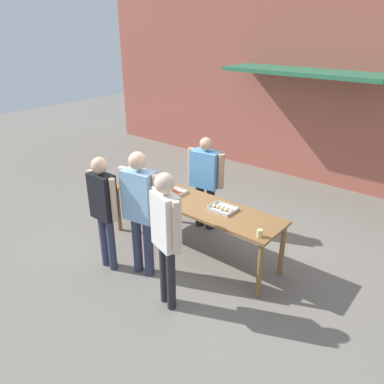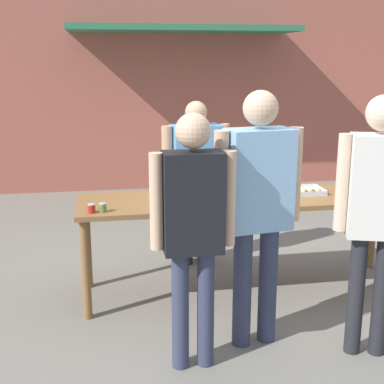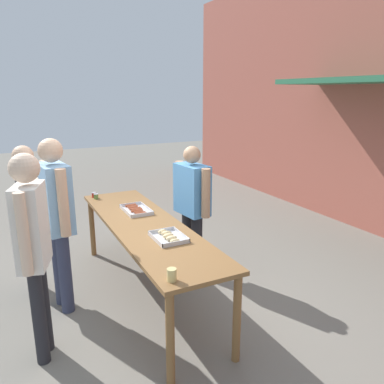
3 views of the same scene
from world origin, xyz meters
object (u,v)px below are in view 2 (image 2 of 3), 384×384
condiment_jar_ketchup (103,208)px  person_customer_holding_hotdog (193,220)px  condiment_jar_mustard (91,208)px  person_customer_waiting_in_line (258,199)px  food_tray_buns (301,190)px  person_customer_with_cup (377,203)px  person_server_behind_table (196,170)px  food_tray_sausages (192,196)px

condiment_jar_ketchup → person_customer_holding_hotdog: bearing=-56.8°
condiment_jar_mustard → person_customer_holding_hotdog: size_ratio=0.04×
condiment_jar_ketchup → person_customer_waiting_in_line: 1.23m
food_tray_buns → person_customer_with_cup: person_customer_with_cup is taller
condiment_jar_ketchup → person_server_behind_table: (0.91, 0.98, 0.06)m
food_tray_buns → person_customer_holding_hotdog: person_customer_holding_hotdog is taller
food_tray_buns → person_server_behind_table: 1.06m
condiment_jar_mustard → condiment_jar_ketchup: 0.09m
person_customer_holding_hotdog → person_customer_with_cup: 1.22m
food_tray_buns → condiment_jar_mustard: (-1.81, -0.32, 0.01)m
condiment_jar_mustard → person_customer_waiting_in_line: bearing=-28.5°
food_tray_sausages → person_customer_with_cup: size_ratio=0.26×
food_tray_sausages → person_customer_with_cup: bearing=-49.7°
person_server_behind_table → person_customer_with_cup: 2.07m
food_tray_buns → person_customer_with_cup: (0.04, -1.21, 0.21)m
person_server_behind_table → person_customer_with_cup: person_customer_with_cup is taller
food_tray_sausages → person_customer_holding_hotdog: (-0.19, -1.16, 0.15)m
food_tray_buns → person_server_behind_table: bearing=140.9°
person_customer_with_cup → food_tray_buns: bearing=-71.1°
person_customer_waiting_in_line → person_customer_with_cup: bearing=150.7°
food_tray_sausages → person_customer_waiting_in_line: 1.00m
food_tray_buns → person_customer_holding_hotdog: bearing=-135.3°
food_tray_sausages → person_server_behind_table: bearing=76.8°
food_tray_sausages → person_customer_holding_hotdog: size_ratio=0.27×
person_customer_holding_hotdog → person_customer_with_cup: size_ratio=0.95×
condiment_jar_ketchup → person_customer_holding_hotdog: 1.03m
food_tray_buns → person_customer_waiting_in_line: bearing=-126.3°
condiment_jar_mustard → person_customer_waiting_in_line: size_ratio=0.04×
person_server_behind_table → person_customer_waiting_in_line: person_customer_waiting_in_line is taller
food_tray_sausages → person_server_behind_table: person_server_behind_table is taller
condiment_jar_mustard → person_server_behind_table: size_ratio=0.04×
condiment_jar_ketchup → person_server_behind_table: 1.33m
food_tray_sausages → condiment_jar_mustard: bearing=-159.4°
food_tray_sausages → person_server_behind_table: 0.69m
food_tray_buns → person_customer_holding_hotdog: size_ratio=0.22×
food_tray_buns → person_customer_with_cup: size_ratio=0.21×
food_tray_buns → person_customer_with_cup: bearing=-88.0°
condiment_jar_ketchup → person_customer_waiting_in_line: (1.05, -0.62, 0.19)m
condiment_jar_ketchup → person_customer_holding_hotdog: person_customer_holding_hotdog is taller
condiment_jar_mustard → condiment_jar_ketchup: size_ratio=1.00×
person_customer_with_cup → person_customer_waiting_in_line: size_ratio=0.99×
condiment_jar_ketchup → person_customer_with_cup: person_customer_with_cup is taller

